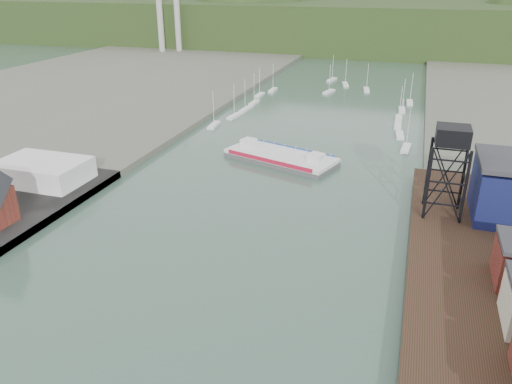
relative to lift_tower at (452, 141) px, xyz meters
The scene contains 6 objects.
east_pier 19.03m from the lift_tower, 81.25° to the right, with size 14.00×70.00×2.45m.
white_shed 80.28m from the lift_tower, behind, with size 18.00×12.00×4.50m, color silver.
lift_tower is the anchor object (origin of this frame).
marina_sailboats 89.04m from the lift_tower, 113.46° to the left, with size 57.71×92.65×0.90m.
distant_hills 246.51m from the lift_tower, 99.10° to the left, with size 500.00×120.00×80.00m.
chain_ferry 45.03m from the lift_tower, 147.33° to the left, with size 28.59×18.26×3.83m.
Camera 1 is at (27.91, -28.76, 41.49)m, focal length 35.00 mm.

